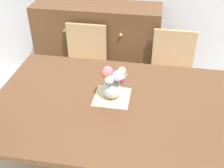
{
  "coord_description": "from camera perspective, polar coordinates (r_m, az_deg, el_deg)",
  "views": [
    {
      "loc": [
        0.26,
        -1.54,
        2.01
      ],
      "look_at": [
        -0.01,
        0.06,
        0.88
      ],
      "focal_mm": 44.86,
      "sensor_mm": 36.0,
      "label": 1
    }
  ],
  "objects": [
    {
      "name": "chair_left",
      "position": [
        2.97,
        -5.53,
        4.47
      ],
      "size": [
        0.42,
        0.42,
        0.9
      ],
      "rotation": [
        0.0,
        0.0,
        3.14
      ],
      "color": "tan",
      "rests_on": "ground_plane"
    },
    {
      "name": "flower_vase",
      "position": [
        1.96,
        0.19,
        0.3
      ],
      "size": [
        0.18,
        0.19,
        0.25
      ],
      "color": "silver",
      "rests_on": "placemat"
    },
    {
      "name": "dresser",
      "position": [
        3.31,
        -2.91,
        7.6
      ],
      "size": [
        1.4,
        0.47,
        1.0
      ],
      "color": "brown",
      "rests_on": "ground_plane"
    },
    {
      "name": "chair_right",
      "position": [
        2.89,
        12.04,
        2.88
      ],
      "size": [
        0.42,
        0.42,
        0.9
      ],
      "rotation": [
        0.0,
        0.0,
        3.14
      ],
      "color": "tan",
      "rests_on": "ground_plane"
    },
    {
      "name": "placemat",
      "position": [
        2.04,
        0.0,
        -2.67
      ],
      "size": [
        0.26,
        0.26,
        0.01
      ],
      "primitive_type": "cube",
      "color": "#CCB789",
      "rests_on": "dining_table"
    },
    {
      "name": "dining_table",
      "position": [
        2.05,
        0.06,
        -5.49
      ],
      "size": [
        1.74,
        1.17,
        0.76
      ],
      "color": "brown",
      "rests_on": "ground_plane"
    }
  ]
}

